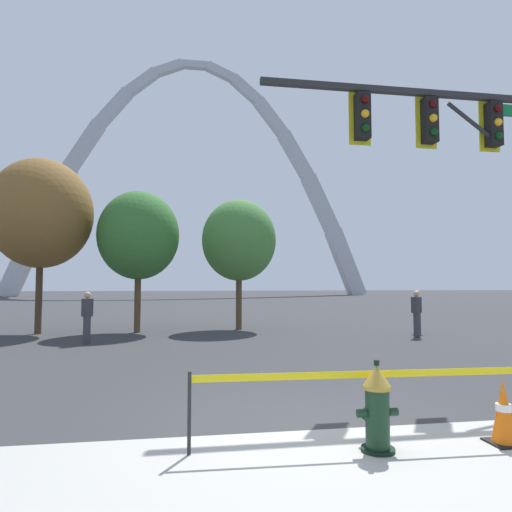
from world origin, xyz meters
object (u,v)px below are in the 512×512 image
(fire_hydrant, at_px, (377,408))
(pedestrian_walking_right, at_px, (417,313))
(traffic_cone_by_hydrant, at_px, (504,412))
(pedestrian_walking_left, at_px, (87,317))
(monument_arch, at_px, (194,188))
(pedestrian_standing_center, at_px, (418,311))
(traffic_signal_gantry, at_px, (479,162))

(fire_hydrant, bearing_deg, pedestrian_walking_right, 59.13)
(traffic_cone_by_hydrant, relative_size, pedestrian_walking_left, 0.46)
(pedestrian_walking_left, distance_m, pedestrian_walking_right, 10.81)
(monument_arch, bearing_deg, pedestrian_walking_right, -83.75)
(fire_hydrant, xyz_separation_m, traffic_cone_by_hydrant, (1.52, -0.02, -0.11))
(monument_arch, distance_m, pedestrian_standing_center, 59.53)
(pedestrian_walking_left, bearing_deg, pedestrian_walking_right, -0.14)
(fire_hydrant, height_order, pedestrian_standing_center, pedestrian_standing_center)
(monument_arch, relative_size, pedestrian_walking_right, 36.01)
(traffic_cone_by_hydrant, distance_m, monument_arch, 69.86)
(traffic_cone_by_hydrant, xyz_separation_m, monument_arch, (-2.05, 67.73, 17.00))
(fire_hydrant, distance_m, traffic_signal_gantry, 6.27)
(fire_hydrant, relative_size, traffic_cone_by_hydrant, 1.36)
(monument_arch, distance_m, pedestrian_walking_right, 60.62)
(pedestrian_walking_left, bearing_deg, traffic_signal_gantry, -36.51)
(traffic_signal_gantry, relative_size, pedestrian_walking_right, 4.04)
(monument_arch, height_order, pedestrian_walking_left, monument_arch)
(traffic_cone_by_hydrant, relative_size, traffic_signal_gantry, 0.11)
(traffic_signal_gantry, height_order, pedestrian_walking_right, traffic_signal_gantry)
(fire_hydrant, bearing_deg, pedestrian_walking_left, 117.05)
(traffic_cone_by_hydrant, bearing_deg, pedestrian_walking_left, 123.63)
(traffic_signal_gantry, height_order, pedestrian_walking_left, traffic_signal_gantry)
(traffic_cone_by_hydrant, distance_m, pedestrian_standing_center, 12.08)
(monument_arch, xyz_separation_m, pedestrian_walking_right, (6.35, -57.97, -16.54))
(traffic_signal_gantry, bearing_deg, traffic_cone_by_hydrant, -123.49)
(traffic_signal_gantry, relative_size, pedestrian_walking_left, 4.04)
(traffic_cone_by_hydrant, distance_m, pedestrian_walking_left, 11.76)
(traffic_cone_by_hydrant, bearing_deg, pedestrian_walking_right, 66.21)
(pedestrian_walking_right, bearing_deg, traffic_cone_by_hydrant, -113.79)
(pedestrian_walking_left, bearing_deg, fire_hydrant, -62.95)
(fire_hydrant, xyz_separation_m, pedestrian_standing_center, (6.54, 10.96, 0.35))
(traffic_signal_gantry, relative_size, monument_arch, 0.11)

